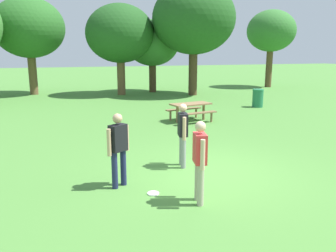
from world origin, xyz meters
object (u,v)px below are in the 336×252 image
frisbee (153,193)px  person_catcher (200,157)px  tree_back_right (271,31)px  person_thrower (183,131)px  tree_back_left (194,19)px  person_bystander (118,145)px  tree_slender_mid (152,43)px  picnic_table_near (191,108)px  tree_broad_center (29,28)px  tree_far_right (120,34)px  trash_can_beside_table (258,98)px

frisbee → person_catcher: bearing=-42.9°
frisbee → tree_back_right: size_ratio=0.04×
frisbee → person_thrower: bearing=49.7°
tree_back_left → person_bystander: bearing=-118.8°
tree_slender_mid → tree_back_right: 10.13m
picnic_table_near → tree_back_right: bearing=43.5°
tree_back_left → picnic_table_near: bearing=-113.7°
person_thrower → person_bystander: same height
person_catcher → tree_back_right: 23.88m
tree_back_left → frisbee: bearing=-116.0°
tree_broad_center → tree_back_right: bearing=-3.3°
tree_back_left → tree_back_right: (8.03, 2.82, -0.50)m
person_catcher → person_bystander: same height
person_thrower → tree_broad_center: (-4.11, 17.47, 3.48)m
picnic_table_near → tree_back_left: tree_back_left is taller
tree_slender_mid → tree_back_left: (2.05, -2.63, 1.51)m
tree_far_right → tree_back_right: bearing=4.8°
person_catcher → frisbee: 1.37m
trash_can_beside_table → tree_slender_mid: (-3.27, 8.56, 2.99)m
person_thrower → tree_slender_mid: (4.06, 16.22, 2.53)m
tree_slender_mid → person_thrower: bearing=-104.0°
tree_slender_mid → tree_back_right: tree_back_right is taller
person_catcher → frisbee: (-0.74, 0.68, -0.93)m
picnic_table_near → tree_far_right: (-0.92, 10.00, 3.48)m
person_bystander → tree_slender_mid: tree_slender_mid is taller
tree_slender_mid → frisbee: bearing=-106.6°
tree_slender_mid → trash_can_beside_table: bearing=-69.1°
tree_far_right → tree_broad_center: bearing=159.6°
trash_can_beside_table → tree_back_left: bearing=101.6°
person_bystander → tree_slender_mid: (5.87, 17.03, 2.53)m
tree_slender_mid → tree_far_right: bearing=-160.8°
person_catcher → person_bystander: size_ratio=1.00×
frisbee → tree_back_right: (15.36, 17.86, 4.46)m
trash_can_beside_table → person_catcher: bearing=-128.6°
person_bystander → picnic_table_near: size_ratio=0.85×
tree_broad_center → tree_slender_mid: tree_broad_center is taller
tree_broad_center → person_bystander: bearing=-82.8°
person_bystander → tree_back_left: (7.92, 14.40, 4.04)m
person_thrower → frisbee: (-1.23, -1.45, -0.93)m
picnic_table_near → tree_back_left: bearing=66.3°
frisbee → tree_broad_center: 19.63m
person_thrower → frisbee: person_thrower is taller
tree_back_right → tree_far_right: bearing=-175.2°
person_thrower → tree_back_right: size_ratio=0.27×
frisbee → tree_back_left: (7.33, 15.04, 4.97)m
frisbee → tree_back_right: 23.98m
tree_slender_mid → tree_back_left: 3.66m
person_catcher → trash_can_beside_table: (7.82, 9.79, -0.46)m
person_bystander → person_thrower: bearing=24.0°
tree_far_right → tree_slender_mid: bearing=19.2°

